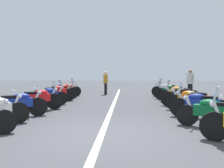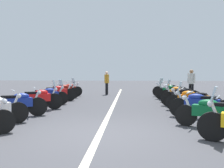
% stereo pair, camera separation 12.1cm
% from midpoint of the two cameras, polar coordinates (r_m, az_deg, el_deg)
% --- Properties ---
extents(ground_plane, '(80.00, 80.00, 0.00)m').
position_cam_midpoint_polar(ground_plane, '(6.00, -2.40, -11.85)').
color(ground_plane, '#424247').
extents(lane_centre_stripe, '(21.97, 0.16, 0.01)m').
position_cam_midpoint_polar(lane_centre_stripe, '(10.76, 0.53, -5.35)').
color(lane_centre_stripe, beige).
rests_on(lane_centre_stripe, ground_plane).
extents(motorcycle_left_row_2, '(1.06, 1.93, 1.01)m').
position_cam_midpoint_polar(motorcycle_left_row_2, '(8.71, -21.52, -4.40)').
color(motorcycle_left_row_2, black).
rests_on(motorcycle_left_row_2, ground_plane).
extents(motorcycle_left_row_3, '(1.03, 1.94, 1.22)m').
position_cam_midpoint_polar(motorcycle_left_row_3, '(10.05, -17.05, -3.33)').
color(motorcycle_left_row_3, black).
rests_on(motorcycle_left_row_3, ground_plane).
extents(motorcycle_left_row_4, '(1.31, 1.77, 1.20)m').
position_cam_midpoint_polar(motorcycle_left_row_4, '(11.25, -15.05, -2.73)').
color(motorcycle_left_row_4, black).
rests_on(motorcycle_left_row_4, ground_plane).
extents(motorcycle_left_row_5, '(1.35, 1.85, 1.01)m').
position_cam_midpoint_polar(motorcycle_left_row_5, '(12.70, -12.91, -2.09)').
color(motorcycle_left_row_5, black).
rests_on(motorcycle_left_row_5, ground_plane).
extents(motorcycle_left_row_6, '(1.19, 1.89, 1.21)m').
position_cam_midpoint_polar(motorcycle_left_row_6, '(14.08, -11.64, -1.60)').
color(motorcycle_left_row_6, black).
rests_on(motorcycle_left_row_6, ground_plane).
extents(motorcycle_left_row_7, '(1.23, 1.78, 1.00)m').
position_cam_midpoint_polar(motorcycle_left_row_7, '(15.31, -10.47, -1.30)').
color(motorcycle_left_row_7, black).
rests_on(motorcycle_left_row_7, ground_plane).
extents(motorcycle_right_row_1, '(1.15, 1.96, 0.98)m').
position_cam_midpoint_polar(motorcycle_right_row_1, '(6.99, 23.75, -6.26)').
color(motorcycle_right_row_1, black).
rests_on(motorcycle_right_row_1, ground_plane).
extents(motorcycle_right_row_2, '(0.94, 2.03, 1.22)m').
position_cam_midpoint_polar(motorcycle_right_row_2, '(8.41, 20.85, -4.56)').
color(motorcycle_right_row_2, black).
rests_on(motorcycle_right_row_2, ground_plane).
extents(motorcycle_right_row_3, '(1.13, 1.97, 1.00)m').
position_cam_midpoint_polar(motorcycle_right_row_3, '(9.69, 19.09, -3.67)').
color(motorcycle_right_row_3, black).
rests_on(motorcycle_right_row_3, ground_plane).
extents(motorcycle_right_row_4, '(0.99, 2.02, 1.22)m').
position_cam_midpoint_polar(motorcycle_right_row_4, '(11.01, 17.13, -2.82)').
color(motorcycle_right_row_4, black).
rests_on(motorcycle_right_row_4, ground_plane).
extents(motorcycle_right_row_5, '(1.15, 1.90, 1.00)m').
position_cam_midpoint_polar(motorcycle_right_row_5, '(12.27, 16.18, -2.33)').
color(motorcycle_right_row_5, black).
rests_on(motorcycle_right_row_5, ground_plane).
extents(motorcycle_right_row_6, '(1.15, 1.90, 1.22)m').
position_cam_midpoint_polar(motorcycle_right_row_6, '(13.64, 14.49, -1.75)').
color(motorcycle_right_row_6, black).
rests_on(motorcycle_right_row_6, ground_plane).
extents(motorcycle_right_row_7, '(1.07, 2.06, 1.01)m').
position_cam_midpoint_polar(motorcycle_right_row_7, '(15.11, 13.83, -1.34)').
color(motorcycle_right_row_7, black).
rests_on(motorcycle_right_row_7, ground_plane).
extents(traffic_cone_0, '(0.36, 0.36, 0.61)m').
position_cam_midpoint_polar(traffic_cone_0, '(10.54, -23.79, -4.16)').
color(traffic_cone_0, orange).
rests_on(traffic_cone_0, ground_plane).
extents(bystander_0, '(0.52, 0.32, 1.61)m').
position_cam_midpoint_polar(bystander_0, '(16.49, -1.06, 0.71)').
color(bystander_0, black).
rests_on(bystander_0, ground_plane).
extents(bystander_1, '(0.43, 0.37, 1.70)m').
position_cam_midpoint_polar(bystander_1, '(15.06, 18.64, 0.62)').
color(bystander_1, black).
rests_on(bystander_1, ground_plane).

